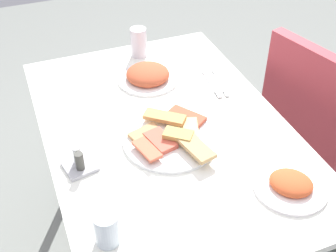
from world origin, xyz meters
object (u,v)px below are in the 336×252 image
(drinking_glass, at_px, (107,228))
(dining_table, at_px, (167,148))
(salad_plate_rice, at_px, (291,185))
(fork, at_px, (212,84))
(dining_chair, at_px, (316,127))
(spoon, at_px, (220,82))
(pide_platter, at_px, (172,136))
(soda_can, at_px, (139,42))
(condiment_caddy, at_px, (79,163))
(salad_plate_greens, at_px, (148,75))
(paper_napkin, at_px, (216,84))

(drinking_glass, bearing_deg, dining_table, 140.60)
(salad_plate_rice, xyz_separation_m, fork, (-0.56, 0.02, -0.01))
(dining_chair, bearing_deg, spoon, -110.46)
(dining_table, xyz_separation_m, drinking_glass, (0.37, -0.30, 0.14))
(dining_chair, bearing_deg, drinking_glass, -67.71)
(pide_platter, relative_size, soda_can, 2.65)
(dining_chair, distance_m, fork, 0.50)
(dining_chair, xyz_separation_m, fork, (-0.14, -0.42, 0.23))
(condiment_caddy, bearing_deg, soda_can, 146.44)
(pide_platter, bearing_deg, soda_can, 172.54)
(dining_table, relative_size, condiment_caddy, 11.03)
(condiment_caddy, bearing_deg, salad_plate_rice, 61.05)
(dining_table, xyz_separation_m, dining_chair, (-0.03, 0.68, -0.13))
(salad_plate_greens, xyz_separation_m, spoon, (0.12, 0.25, -0.02))
(pide_platter, height_order, soda_can, soda_can)
(dining_chair, height_order, paper_napkin, dining_chair)
(salad_plate_rice, xyz_separation_m, soda_can, (-0.87, -0.17, 0.05))
(dining_table, relative_size, paper_napkin, 9.91)
(dining_table, height_order, paper_napkin, paper_napkin)
(dining_table, xyz_separation_m, spoon, (-0.18, 0.29, 0.09))
(soda_can, bearing_deg, spoon, 35.72)
(dining_chair, xyz_separation_m, pide_platter, (0.09, -0.68, 0.24))
(salad_plate_greens, height_order, condiment_caddy, condiment_caddy)
(pide_platter, relative_size, salad_plate_greens, 1.38)
(spoon, bearing_deg, paper_napkin, -80.52)
(salad_plate_rice, relative_size, drinking_glass, 2.22)
(dining_chair, height_order, spoon, dining_chair)
(pide_platter, bearing_deg, spoon, 129.07)
(soda_can, distance_m, spoon, 0.39)
(dining_table, distance_m, drinking_glass, 0.49)
(spoon, bearing_deg, fork, -80.52)
(salad_plate_rice, xyz_separation_m, drinking_glass, (-0.01, -0.53, 0.03))
(salad_plate_rice, height_order, spoon, salad_plate_rice)
(condiment_caddy, bearing_deg, drinking_glass, 1.83)
(condiment_caddy, bearing_deg, spoon, 113.37)
(drinking_glass, relative_size, spoon, 0.50)
(drinking_glass, xyz_separation_m, fork, (-0.55, 0.55, -0.04))
(drinking_glass, height_order, condiment_caddy, drinking_glass)
(dining_table, bearing_deg, spoon, 121.82)
(pide_platter, distance_m, drinking_glass, 0.43)
(condiment_caddy, bearing_deg, salad_plate_greens, 137.33)
(salad_plate_greens, xyz_separation_m, soda_can, (-0.19, 0.03, 0.04))
(salad_plate_rice, relative_size, fork, 1.16)
(dining_table, relative_size, salad_plate_greens, 5.03)
(dining_chair, bearing_deg, condiment_caddy, -83.41)
(salad_plate_greens, distance_m, condiment_caddy, 0.52)
(spoon, bearing_deg, dining_chair, 79.01)
(pide_platter, bearing_deg, drinking_glass, -43.95)
(dining_chair, distance_m, pide_platter, 0.73)
(salad_plate_rice, height_order, fork, salad_plate_rice)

